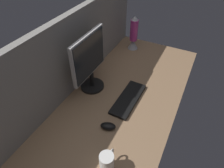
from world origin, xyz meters
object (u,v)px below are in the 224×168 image
object	(u,v)px
keyboard	(128,99)
lava_lamp	(134,36)
monitor	(89,61)
mouse	(108,126)
mug_ceramic_white	(107,162)

from	to	relation	value
keyboard	lava_lamp	bearing A→B (deg)	21.01
monitor	keyboard	size ratio (longest dim) A/B	1.18
mouse	mug_ceramic_white	xyz separation A→B (cm)	(-22.73, -11.39, 4.20)
monitor	mouse	distance (cm)	46.72
mug_ceramic_white	mouse	bearing A→B (deg)	26.61
mouse	monitor	bearing A→B (deg)	28.24
mug_ceramic_white	lava_lamp	size ratio (longest dim) A/B	0.36
keyboard	lava_lamp	distance (cm)	73.03
monitor	mouse	world-z (taller)	monitor
monitor	lava_lamp	world-z (taller)	monitor
keyboard	mug_ceramic_white	size ratio (longest dim) A/B	3.15
keyboard	lava_lamp	size ratio (longest dim) A/B	1.14
mouse	lava_lamp	distance (cm)	99.20
monitor	lava_lamp	distance (cm)	68.20
monitor	mug_ceramic_white	bearing A→B (deg)	-141.43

